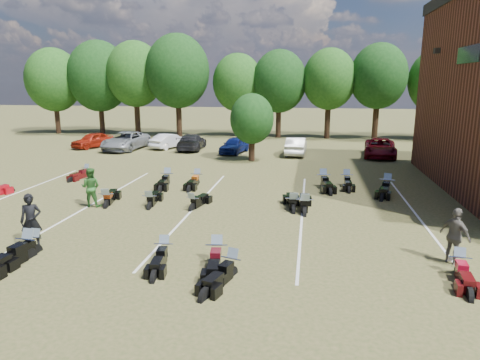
% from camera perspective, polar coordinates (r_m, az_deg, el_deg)
% --- Properties ---
extents(ground, '(160.00, 160.00, 0.00)m').
position_cam_1_polar(ground, '(16.67, 1.12, -7.23)').
color(ground, brown).
rests_on(ground, ground).
extents(car_0, '(3.01, 4.21, 1.33)m').
position_cam_1_polar(car_0, '(40.18, -19.04, 5.04)').
color(car_0, maroon).
rests_on(car_0, ground).
extents(car_1, '(2.78, 4.10, 1.28)m').
position_cam_1_polar(car_1, '(38.24, -9.37, 5.17)').
color(car_1, silver).
rests_on(car_1, ground).
extents(car_2, '(2.80, 5.58, 1.52)m').
position_cam_1_polar(car_2, '(38.14, -15.00, 5.06)').
color(car_2, gray).
rests_on(car_2, ground).
extents(car_3, '(2.15, 4.75, 1.35)m').
position_cam_1_polar(car_3, '(37.06, -6.45, 5.07)').
color(car_3, black).
rests_on(car_3, ground).
extents(car_4, '(2.28, 4.07, 1.31)m').
position_cam_1_polar(car_4, '(35.14, -0.74, 4.68)').
color(car_4, navy).
rests_on(car_4, ground).
extents(car_5, '(1.66, 4.34, 1.41)m').
position_cam_1_polar(car_5, '(34.60, 7.50, 4.52)').
color(car_5, '#B8B9B4').
rests_on(car_5, ground).
extents(car_6, '(2.92, 5.30, 1.41)m').
position_cam_1_polar(car_6, '(35.12, 18.18, 4.10)').
color(car_6, '#56040E').
rests_on(car_6, ground).
extents(car_7, '(2.67, 5.33, 1.48)m').
position_cam_1_polar(car_7, '(37.97, 27.64, 3.95)').
color(car_7, '#36363B').
rests_on(car_7, ground).
extents(person_black, '(0.84, 0.71, 1.95)m').
position_cam_1_polar(person_black, '(16.81, -26.08, -4.92)').
color(person_black, black).
rests_on(person_black, ground).
extents(person_green, '(0.96, 0.78, 1.86)m').
position_cam_1_polar(person_green, '(21.19, -19.28, -0.92)').
color(person_green, '#295C22').
rests_on(person_green, ground).
extents(person_grey, '(1.01, 1.14, 1.85)m').
position_cam_1_polar(person_grey, '(15.47, 26.75, -6.68)').
color(person_grey, '#5A534D').
rests_on(person_grey, ground).
extents(motorcycle_1, '(0.81, 2.18, 1.19)m').
position_cam_1_polar(motorcycle_1, '(16.50, -25.60, -8.80)').
color(motorcycle_1, black).
rests_on(motorcycle_1, ground).
extents(motorcycle_2, '(1.02, 2.57, 1.40)m').
position_cam_1_polar(motorcycle_2, '(16.14, -26.41, -9.36)').
color(motorcycle_2, black).
rests_on(motorcycle_2, ground).
extents(motorcycle_3, '(0.91, 2.12, 1.15)m').
position_cam_1_polar(motorcycle_3, '(14.63, -10.05, -10.42)').
color(motorcycle_3, black).
rests_on(motorcycle_3, ground).
extents(motorcycle_4, '(1.30, 2.26, 1.20)m').
position_cam_1_polar(motorcycle_4, '(13.31, -1.15, -12.69)').
color(motorcycle_4, black).
rests_on(motorcycle_4, ground).
extents(motorcycle_5, '(1.03, 2.37, 1.28)m').
position_cam_1_polar(motorcycle_5, '(14.20, -3.10, -10.99)').
color(motorcycle_5, black).
rests_on(motorcycle_5, ground).
extents(motorcycle_6, '(0.92, 2.18, 1.18)m').
position_cam_1_polar(motorcycle_6, '(14.96, 27.06, -11.20)').
color(motorcycle_6, '#45090C').
rests_on(motorcycle_6, ground).
extents(motorcycle_8, '(1.19, 2.39, 1.28)m').
position_cam_1_polar(motorcycle_8, '(21.10, -17.34, -3.45)').
color(motorcycle_8, black).
rests_on(motorcycle_8, ground).
extents(motorcycle_9, '(1.09, 2.18, 1.16)m').
position_cam_1_polar(motorcycle_9, '(19.81, -6.35, -3.99)').
color(motorcycle_9, black).
rests_on(motorcycle_9, ground).
extents(motorcycle_10, '(0.96, 2.23, 1.21)m').
position_cam_1_polar(motorcycle_10, '(20.37, -11.94, -3.71)').
color(motorcycle_10, black).
rests_on(motorcycle_10, ground).
extents(motorcycle_12, '(1.07, 2.40, 1.29)m').
position_cam_1_polar(motorcycle_12, '(19.55, 7.08, -4.23)').
color(motorcycle_12, black).
rests_on(motorcycle_12, ground).
extents(motorcycle_13, '(0.92, 2.52, 1.39)m').
position_cam_1_polar(motorcycle_13, '(19.23, 8.58, -4.58)').
color(motorcycle_13, black).
rests_on(motorcycle_13, ground).
extents(motorcycle_14, '(0.93, 2.07, 1.11)m').
position_cam_1_polar(motorcycle_14, '(28.07, -19.78, 0.40)').
color(motorcycle_14, '#3F090A').
rests_on(motorcycle_14, ground).
extents(motorcycle_16, '(1.01, 2.45, 1.33)m').
position_cam_1_polar(motorcycle_16, '(24.82, -9.65, -0.59)').
color(motorcycle_16, black).
rests_on(motorcycle_16, ground).
extents(motorcycle_17, '(0.72, 2.25, 1.25)m').
position_cam_1_polar(motorcycle_17, '(24.59, -5.75, -0.60)').
color(motorcycle_17, black).
rests_on(motorcycle_17, ground).
extents(motorcycle_18, '(1.19, 2.56, 1.37)m').
position_cam_1_polar(motorcycle_18, '(24.47, 11.01, -0.84)').
color(motorcycle_18, black).
rests_on(motorcycle_18, ground).
extents(motorcycle_19, '(0.74, 2.26, 1.26)m').
position_cam_1_polar(motorcycle_19, '(25.03, 13.97, -0.68)').
color(motorcycle_19, black).
rests_on(motorcycle_19, ground).
extents(motorcycle_20, '(1.44, 2.60, 1.38)m').
position_cam_1_polar(motorcycle_20, '(24.11, 18.93, -1.53)').
color(motorcycle_20, black).
rests_on(motorcycle_20, ground).
extents(tree_line, '(56.00, 6.00, 9.79)m').
position_cam_1_polar(tree_line, '(44.60, 5.34, 13.70)').
color(tree_line, black).
rests_on(tree_line, ground).
extents(young_tree_midfield, '(3.20, 3.20, 4.70)m').
position_cam_1_polar(young_tree_midfield, '(31.38, 1.59, 8.15)').
color(young_tree_midfield, black).
rests_on(young_tree_midfield, ground).
extents(parking_lines, '(20.10, 14.00, 0.01)m').
position_cam_1_polar(parking_lines, '(20.05, -6.18, -3.75)').
color(parking_lines, silver).
rests_on(parking_lines, ground).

